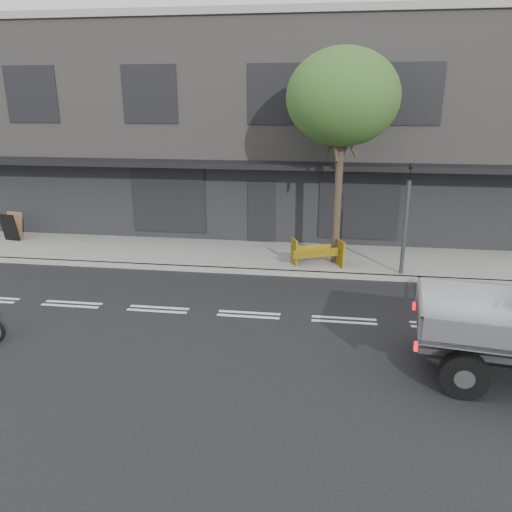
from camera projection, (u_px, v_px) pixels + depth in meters
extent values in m
plane|color=black|center=(249.00, 315.00, 12.72)|extent=(80.00, 80.00, 0.00)
cube|color=gray|center=(270.00, 257.00, 17.13)|extent=(32.00, 3.20, 0.15)
cube|color=gray|center=(264.00, 272.00, 15.62)|extent=(32.00, 0.20, 0.15)
cube|color=slate|center=(287.00, 128.00, 22.17)|extent=(26.00, 10.00, 8.00)
cylinder|color=#382B21|center=(337.00, 206.00, 15.78)|extent=(0.24, 0.24, 4.00)
ellipsoid|color=#2D491B|center=(343.00, 97.00, 14.78)|extent=(3.40, 3.40, 2.89)
cylinder|color=#2D2D30|center=(405.00, 231.00, 14.86)|extent=(0.12, 0.12, 3.00)
imported|color=black|center=(410.00, 172.00, 14.33)|extent=(0.08, 0.10, 0.50)
cylinder|color=black|center=(464.00, 375.00, 9.13)|extent=(0.91, 0.44, 0.87)
cylinder|color=black|center=(454.00, 330.00, 10.91)|extent=(0.91, 0.44, 0.87)
cube|color=#B9BABF|center=(510.00, 328.00, 9.61)|extent=(3.71, 2.69, 0.11)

